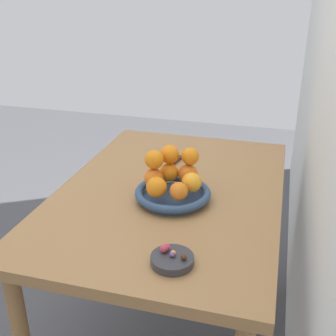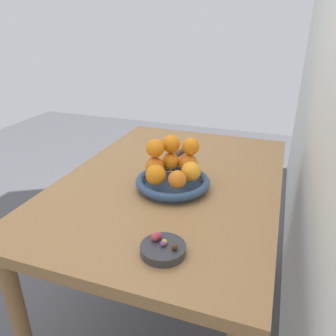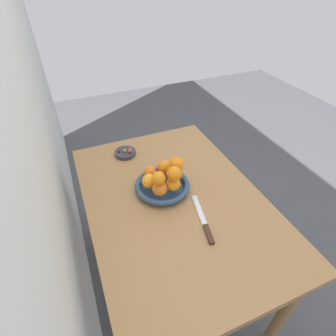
% 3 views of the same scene
% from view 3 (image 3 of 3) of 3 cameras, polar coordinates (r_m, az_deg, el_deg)
% --- Properties ---
extents(ground_plane, '(6.00, 6.00, 0.00)m').
position_cam_3_polar(ground_plane, '(1.78, 1.02, -23.44)').
color(ground_plane, '#4C4C51').
extents(wall_back, '(4.00, 0.05, 2.50)m').
position_cam_3_polar(wall_back, '(0.83, -31.18, 9.83)').
color(wall_back, silver).
rests_on(wall_back, ground_plane).
extents(dining_table, '(1.10, 0.76, 0.74)m').
position_cam_3_polar(dining_table, '(1.24, 1.36, -9.42)').
color(dining_table, '#9E7042').
rests_on(dining_table, ground_plane).
extents(fruit_bowl, '(0.25, 0.25, 0.04)m').
position_cam_3_polar(fruit_bowl, '(1.20, -1.22, -3.91)').
color(fruit_bowl, navy).
rests_on(fruit_bowl, dining_table).
extents(candy_dish, '(0.11, 0.11, 0.02)m').
position_cam_3_polar(candy_dish, '(1.44, -9.29, 3.24)').
color(candy_dish, '#333338').
rests_on(candy_dish, dining_table).
extents(orange_0, '(0.07, 0.07, 0.07)m').
position_cam_3_polar(orange_0, '(1.23, -0.73, 0.15)').
color(orange_0, orange).
rests_on(orange_0, fruit_bowl).
extents(orange_1, '(0.06, 0.06, 0.06)m').
position_cam_3_polar(orange_1, '(1.21, -3.92, -0.82)').
color(orange_1, orange).
rests_on(orange_1, fruit_bowl).
extents(orange_2, '(0.07, 0.07, 0.07)m').
position_cam_3_polar(orange_2, '(1.16, -4.14, -2.84)').
color(orange_2, orange).
rests_on(orange_2, fruit_bowl).
extents(orange_3, '(0.07, 0.07, 0.07)m').
position_cam_3_polar(orange_3, '(1.12, -1.82, -4.43)').
color(orange_3, orange).
rests_on(orange_3, fruit_bowl).
extents(orange_4, '(0.06, 0.06, 0.06)m').
position_cam_3_polar(orange_4, '(1.14, 1.32, -3.44)').
color(orange_4, orange).
rests_on(orange_4, fruit_bowl).
extents(orange_5, '(0.06, 0.06, 0.06)m').
position_cam_3_polar(orange_5, '(1.19, 1.70, -1.31)').
color(orange_5, orange).
rests_on(orange_5, fruit_bowl).
extents(orange_6, '(0.06, 0.06, 0.06)m').
position_cam_3_polar(orange_6, '(1.15, 1.85, 0.91)').
color(orange_6, orange).
rests_on(orange_6, orange_5).
extents(orange_7, '(0.06, 0.06, 0.06)m').
position_cam_3_polar(orange_7, '(1.07, -2.10, -2.23)').
color(orange_7, orange).
rests_on(orange_7, orange_3).
extents(orange_8, '(0.06, 0.06, 0.06)m').
position_cam_3_polar(orange_8, '(1.09, 1.44, -1.20)').
color(orange_8, orange).
rests_on(orange_8, orange_4).
extents(candy_ball_0, '(0.01, 0.01, 0.01)m').
position_cam_3_polar(candy_ball_0, '(1.43, -9.37, 3.72)').
color(candy_ball_0, gold).
rests_on(candy_ball_0, candy_dish).
extents(candy_ball_1, '(0.02, 0.02, 0.02)m').
position_cam_3_polar(candy_ball_1, '(1.42, -8.31, 3.64)').
color(candy_ball_1, '#C6384C').
rests_on(candy_ball_1, candy_dish).
extents(candy_ball_2, '(0.02, 0.02, 0.02)m').
position_cam_3_polar(candy_ball_2, '(1.43, -10.65, 3.67)').
color(candy_ball_2, '#472819').
rests_on(candy_ball_2, candy_dish).
extents(candy_ball_3, '(0.01, 0.01, 0.01)m').
position_cam_3_polar(candy_ball_3, '(1.43, -9.40, 3.84)').
color(candy_ball_3, '#8C4C99').
rests_on(candy_ball_3, candy_dish).
extents(candy_ball_4, '(0.02, 0.02, 0.02)m').
position_cam_3_polar(candy_ball_4, '(1.42, -8.24, 3.92)').
color(candy_ball_4, '#C6384C').
rests_on(candy_ball_4, candy_dish).
extents(knife, '(0.26, 0.07, 0.01)m').
position_cam_3_polar(knife, '(1.09, 7.84, -11.60)').
color(knife, '#3F2819').
rests_on(knife, dining_table).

